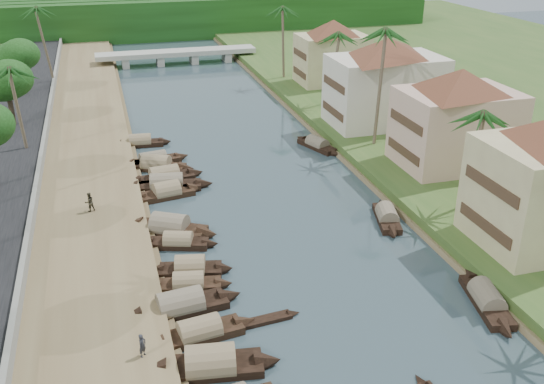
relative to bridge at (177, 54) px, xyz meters
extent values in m
plane|color=#32444B|center=(0.00, -72.00, -1.72)|extent=(220.00, 220.00, 0.00)
cube|color=brown|center=(-16.00, -52.00, -1.32)|extent=(10.00, 180.00, 0.80)
cube|color=#315120|center=(19.00, -52.00, -1.12)|extent=(16.00, 180.00, 1.20)
cube|color=gray|center=(-20.20, -52.00, -0.37)|extent=(0.40, 180.00, 1.10)
cube|color=#14350E|center=(0.00, 23.00, 2.28)|extent=(120.00, 4.00, 8.00)
cube|color=#14350E|center=(0.00, 28.00, 2.28)|extent=(120.00, 4.00, 8.00)
cube|color=#14350E|center=(0.00, 33.00, 2.28)|extent=(120.00, 4.00, 8.00)
cube|color=#A5A69B|center=(0.00, 0.00, 0.28)|extent=(28.00, 4.00, 0.80)
cube|color=#A5A69B|center=(-9.00, 0.00, -0.82)|extent=(1.20, 3.50, 1.80)
cube|color=#A5A69B|center=(-3.00, 0.00, -0.82)|extent=(1.20, 3.50, 1.80)
cube|color=#A5A69B|center=(3.00, 0.00, -0.82)|extent=(1.20, 3.50, 1.80)
cube|color=#A5A69B|center=(9.00, 0.00, -0.82)|extent=(1.20, 3.50, 1.80)
cube|color=#432E1F|center=(12.95, -74.00, 1.48)|extent=(0.10, 6.40, 0.90)
cube|color=#432E1F|center=(12.95, -74.00, 4.68)|extent=(0.10, 6.40, 0.90)
cube|color=#CDA591|center=(20.00, -58.00, 3.23)|extent=(11.00, 8.00, 7.50)
pyramid|color=brown|center=(20.00, -58.00, 8.08)|extent=(14.11, 14.11, 2.20)
cube|color=#432E1F|center=(14.45, -58.00, 1.35)|extent=(0.10, 6.40, 0.90)
cube|color=#432E1F|center=(14.45, -58.00, 4.35)|extent=(0.10, 6.40, 0.90)
cube|color=beige|center=(19.00, -44.00, 3.48)|extent=(13.00, 8.00, 8.00)
pyramid|color=brown|center=(19.00, -44.00, 8.58)|extent=(15.59, 15.59, 2.20)
cube|color=#432E1F|center=(12.45, -44.00, 1.48)|extent=(0.10, 6.40, 0.90)
cube|color=#432E1F|center=(12.45, -44.00, 4.68)|extent=(0.10, 6.40, 0.90)
cube|color=beige|center=(20.00, -24.00, 2.98)|extent=(10.00, 7.00, 7.00)
pyramid|color=brown|center=(20.00, -24.00, 7.58)|extent=(12.62, 12.62, 2.20)
cube|color=#432E1F|center=(14.95, -24.00, 1.23)|extent=(0.10, 5.60, 0.90)
cube|color=#432E1F|center=(14.95, -24.00, 4.03)|extent=(0.10, 5.60, 0.90)
cube|color=black|center=(-9.10, -80.38, -1.52)|extent=(6.34, 3.03, 0.70)
cone|color=black|center=(-5.75, -80.87, -1.44)|extent=(2.04, 2.19, 2.15)
cone|color=black|center=(-12.44, -79.88, -1.44)|extent=(2.04, 2.19, 2.15)
cylinder|color=#867055|center=(-9.10, -80.38, -1.14)|extent=(4.93, 2.91, 2.26)
cube|color=black|center=(-9.19, -77.21, -1.52)|extent=(5.70, 2.46, 0.70)
cone|color=black|center=(-6.16, -76.79, -1.44)|extent=(1.78, 1.75, 1.73)
cone|color=black|center=(-12.23, -77.63, -1.44)|extent=(1.78, 1.75, 1.73)
cylinder|color=#867055|center=(-9.19, -77.21, -1.14)|extent=(4.42, 2.35, 1.79)
cube|color=black|center=(-9.95, -74.08, -1.52)|extent=(6.51, 2.76, 0.70)
cone|color=black|center=(-6.47, -73.66, -1.44)|extent=(2.02, 2.02, 2.01)
cone|color=black|center=(-13.43, -74.50, -1.44)|extent=(2.02, 2.02, 2.01)
cylinder|color=gray|center=(-9.95, -74.08, -1.14)|extent=(5.04, 2.66, 2.09)
cube|color=black|center=(-9.01, -71.57, -1.52)|extent=(4.78, 2.41, 0.70)
cone|color=black|center=(-6.53, -72.06, -1.44)|extent=(1.57, 1.62, 1.54)
cone|color=black|center=(-11.50, -71.07, -1.44)|extent=(1.57, 1.62, 1.54)
cylinder|color=#867055|center=(-9.01, -71.57, -1.14)|extent=(3.73, 2.26, 1.61)
cube|color=black|center=(-8.58, -69.55, -1.52)|extent=(4.89, 2.73, 0.70)
cone|color=black|center=(-6.08, -70.10, -1.44)|extent=(1.68, 1.86, 1.75)
cone|color=black|center=(-11.09, -69.00, -1.44)|extent=(1.68, 1.86, 1.75)
cylinder|color=#867055|center=(-8.58, -69.55, -1.14)|extent=(3.84, 2.56, 1.85)
cube|color=black|center=(-9.23, -62.72, -1.52)|extent=(6.38, 4.99, 0.70)
cone|color=black|center=(-6.30, -64.44, -1.44)|extent=(2.54, 2.61, 2.17)
cone|color=black|center=(-12.16, -61.00, -1.44)|extent=(2.54, 2.61, 2.17)
cylinder|color=gray|center=(-9.23, -62.72, -1.14)|extent=(5.18, 4.33, 2.28)
cube|color=black|center=(-8.89, -65.32, -1.52)|extent=(4.97, 2.88, 0.70)
cone|color=black|center=(-6.38, -66.13, -1.44)|extent=(1.71, 1.70, 1.49)
cone|color=black|center=(-11.39, -64.51, -1.44)|extent=(1.71, 1.70, 1.49)
cylinder|color=#867055|center=(-8.89, -65.32, -1.14)|extent=(3.92, 2.59, 1.55)
cube|color=black|center=(-8.61, -55.59, -1.52)|extent=(5.31, 2.77, 0.70)
cone|color=black|center=(-5.84, -55.09, -1.44)|extent=(1.77, 1.94, 1.86)
cone|color=black|center=(-11.37, -56.10, -1.44)|extent=(1.77, 1.94, 1.86)
cylinder|color=#867055|center=(-8.61, -55.59, -1.14)|extent=(4.15, 2.62, 1.96)
cube|color=black|center=(-8.39, -53.72, -1.52)|extent=(6.82, 2.99, 0.70)
cone|color=black|center=(-4.77, -54.30, -1.44)|extent=(2.13, 2.04, 1.98)
cone|color=black|center=(-12.00, -53.13, -1.44)|extent=(2.13, 2.04, 1.98)
cylinder|color=gray|center=(-8.39, -53.72, -1.14)|extent=(5.29, 2.82, 2.04)
cube|color=black|center=(-8.85, -48.46, -1.52)|extent=(6.27, 4.38, 0.70)
cone|color=black|center=(-5.84, -49.91, -1.44)|extent=(2.33, 2.35, 1.97)
cone|color=black|center=(-11.86, -47.02, -1.44)|extent=(2.33, 2.35, 1.97)
cylinder|color=#867055|center=(-8.85, -48.46, -1.14)|extent=(5.03, 3.84, 2.05)
cube|color=black|center=(-8.37, -51.81, -1.52)|extent=(6.08, 2.78, 0.70)
cone|color=black|center=(-5.15, -51.37, -1.44)|extent=(1.93, 2.02, 2.00)
cone|color=black|center=(-11.60, -52.25, -1.44)|extent=(1.93, 2.02, 2.00)
cylinder|color=#867055|center=(-8.37, -51.81, -1.14)|extent=(4.72, 2.68, 2.09)
cube|color=black|center=(-9.00, -46.89, -1.52)|extent=(6.01, 2.65, 0.70)
cone|color=black|center=(-5.83, -46.30, -1.44)|extent=(1.88, 1.73, 1.64)
cone|color=black|center=(-12.18, -47.47, -1.44)|extent=(1.88, 1.73, 1.64)
cylinder|color=gray|center=(-9.00, -46.89, -1.14)|extent=(4.67, 2.46, 1.68)
cube|color=black|center=(-9.83, -40.85, -1.52)|extent=(5.28, 2.17, 0.70)
cone|color=black|center=(-6.99, -41.13, -1.44)|extent=(1.62, 1.64, 1.67)
cone|color=black|center=(-12.67, -40.57, -1.44)|extent=(1.62, 1.64, 1.67)
cylinder|color=#867055|center=(-9.83, -40.85, -1.14)|extent=(4.08, 2.12, 1.74)
cube|color=black|center=(10.19, -79.07, -1.52)|extent=(2.92, 6.25, 0.70)
cone|color=black|center=(10.89, -75.80, -1.44)|extent=(1.86, 1.99, 1.73)
cone|color=black|center=(9.50, -82.35, -1.44)|extent=(1.86, 1.99, 1.73)
cylinder|color=gray|center=(10.19, -79.07, -1.14)|extent=(2.70, 4.87, 1.78)
cube|color=black|center=(9.14, -65.88, -1.52)|extent=(2.94, 5.47, 0.70)
cone|color=black|center=(9.88, -63.07, -1.44)|extent=(1.83, 1.83, 1.66)
cone|color=black|center=(8.39, -68.68, -1.44)|extent=(1.83, 1.83, 1.66)
cylinder|color=gray|center=(9.14, -65.88, -1.14)|extent=(2.69, 4.30, 1.72)
cube|color=black|center=(9.45, -47.20, -1.52)|extent=(3.34, 5.58, 0.70)
cone|color=black|center=(8.39, -44.40, -1.44)|extent=(1.84, 1.92, 1.56)
cone|color=black|center=(10.51, -49.99, -1.44)|extent=(1.84, 1.92, 1.56)
cylinder|color=gray|center=(9.45, -47.20, -1.14)|extent=(2.95, 4.41, 1.60)
cone|color=black|center=(2.22, -84.59, -1.62)|extent=(0.89, 1.19, 0.83)
cube|color=black|center=(-4.84, -76.73, -1.62)|extent=(3.74, 1.16, 0.35)
cone|color=black|center=(-2.79, -76.53, -1.62)|extent=(0.99, 0.90, 0.82)
cone|color=black|center=(-6.90, -76.92, -1.62)|extent=(0.99, 0.90, 0.82)
cube|color=black|center=(-10.16, -51.80, -1.62)|extent=(3.97, 0.83, 0.35)
cone|color=black|center=(-7.93, -51.82, -1.62)|extent=(1.00, 0.80, 0.79)
cone|color=black|center=(-12.38, -51.78, -1.62)|extent=(1.00, 0.80, 0.79)
cylinder|color=brown|center=(16.00, -67.17, 3.70)|extent=(0.90, 0.36, 8.45)
sphere|color=#1B4E1A|center=(16.00, -67.17, 7.75)|extent=(3.20, 3.20, 3.20)
cylinder|color=brown|center=(15.00, -50.47, 5.73)|extent=(0.78, 0.36, 12.52)
sphere|color=#1B4E1A|center=(15.00, -50.47, 11.74)|extent=(3.20, 3.20, 3.20)
cylinder|color=brown|center=(16.00, -34.29, 4.10)|extent=(1.46, 0.36, 9.22)
sphere|color=#1B4E1A|center=(16.00, -34.29, 8.53)|extent=(3.20, 3.20, 3.20)
cylinder|color=brown|center=(-22.00, -41.94, 4.04)|extent=(0.73, 0.36, 8.73)
sphere|color=#1B4E1A|center=(-22.00, -41.94, 8.23)|extent=(3.20, 3.20, 3.20)
cylinder|color=brown|center=(14.00, -18.96, 4.80)|extent=(0.64, 0.36, 10.64)
sphere|color=#1B4E1A|center=(14.00, -18.96, 9.90)|extent=(3.20, 3.20, 3.20)
cylinder|color=brown|center=(-20.50, -12.39, 5.10)|extent=(1.43, 0.36, 10.82)
sphere|color=#1B4E1A|center=(-20.50, -12.39, 10.30)|extent=(3.20, 3.20, 3.20)
cylinder|color=#443726|center=(-24.00, -33.00, 1.46)|extent=(0.60, 0.60, 3.65)
ellipsoid|color=#14350E|center=(-24.00, -33.00, 4.96)|extent=(5.45, 5.45, 4.48)
cylinder|color=#443726|center=(-24.00, -18.37, 1.43)|extent=(0.60, 0.60, 3.59)
ellipsoid|color=#14350E|center=(-24.00, -18.37, 4.86)|extent=(5.18, 5.18, 4.26)
cylinder|color=#443726|center=(24.00, -41.84, 1.27)|extent=(0.60, 0.60, 3.66)
ellipsoid|color=#14350E|center=(24.00, -41.84, 4.77)|extent=(4.15, 4.15, 3.41)
imported|color=#27282F|center=(-12.79, -78.94, -0.17)|extent=(0.63, 0.65, 1.50)
imported|color=#393528|center=(-15.54, -58.40, -0.06)|extent=(1.04, 0.95, 1.73)
camera|label=1|loc=(-13.29, -108.08, 22.57)|focal=40.00mm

